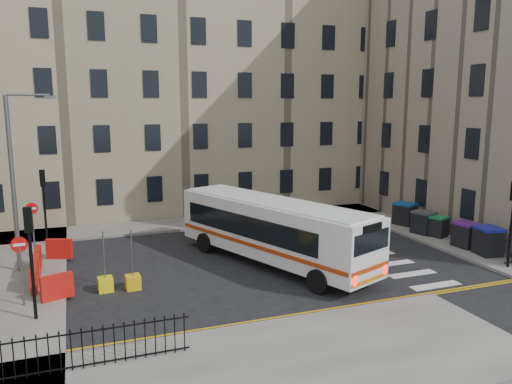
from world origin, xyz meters
TOP-DOWN VIEW (x-y plane):
  - ground at (0.00, 0.00)m, footprint 120.00×120.00m
  - pavement_north at (-6.00, 8.60)m, footprint 36.00×3.20m
  - pavement_east at (9.00, 4.00)m, footprint 2.40×26.00m
  - pavement_sw at (-7.00, -10.00)m, footprint 20.00×6.00m
  - terrace_north at (-7.00, 15.50)m, footprint 38.30×10.80m
  - corner_east at (19.00, 5.00)m, footprint 17.80×24.30m
  - traffic_light_nw at (-12.00, 6.50)m, footprint 0.28×0.22m
  - traffic_light_sw at (-12.00, -4.00)m, footprint 0.28×0.22m
  - streetlamp at (-13.00, 2.00)m, footprint 0.50×0.22m
  - no_entry_north at (-12.50, 4.50)m, footprint 0.60×0.08m
  - no_entry_south at (-12.50, -2.50)m, footprint 0.60×0.08m
  - roadworks_barriers at (-11.84, 0.50)m, footprint 1.66×6.26m
  - iron_railings at (-11.25, -8.20)m, footprint 7.80×0.04m
  - bus at (-1.50, -0.78)m, footprint 6.61×11.54m
  - wheelie_bin_a at (9.22, -3.63)m, footprint 1.35×1.48m
  - wheelie_bin_b at (9.19, -2.14)m, footprint 1.19×1.33m
  - wheelie_bin_c at (9.23, 0.20)m, footprint 1.26×1.34m
  - wheelie_bin_d at (8.92, 1.01)m, footprint 1.34×1.45m
  - wheelie_bin_e at (9.27, 3.25)m, footprint 1.51×1.60m
  - pedestrian at (9.03, -5.13)m, footprint 0.77×0.58m
  - bollard_yellow at (-8.32, -1.83)m, footprint 0.62×0.62m
  - bollard_chevron at (-9.44, -1.69)m, footprint 0.63×0.63m

SIDE VIEW (x-z plane):
  - ground at x=0.00m, z-range 0.00..0.00m
  - pavement_north at x=-6.00m, z-range 0.00..0.15m
  - pavement_east at x=9.00m, z-range 0.00..0.15m
  - pavement_sw at x=-7.00m, z-range 0.00..0.15m
  - bollard_yellow at x=-8.32m, z-range 0.00..0.60m
  - bollard_chevron at x=-9.44m, z-range 0.00..0.60m
  - roadworks_barriers at x=-11.84m, z-range 0.15..1.15m
  - wheelie_bin_c at x=9.23m, z-range 0.16..1.34m
  - iron_railings at x=-11.25m, z-range 0.15..1.35m
  - wheelie_bin_d at x=8.92m, z-range 0.16..1.49m
  - wheelie_bin_b at x=9.19m, z-range 0.16..1.50m
  - wheelie_bin_e at x=9.27m, z-range 0.16..1.56m
  - wheelie_bin_a at x=9.22m, z-range 0.16..1.59m
  - pedestrian at x=9.03m, z-range 0.15..2.07m
  - bus at x=-1.50m, z-range 0.24..3.35m
  - no_entry_north at x=-12.50m, z-range 0.58..3.58m
  - no_entry_south at x=-12.50m, z-range 0.58..3.58m
  - traffic_light_nw at x=-12.00m, z-range 0.82..4.92m
  - traffic_light_sw at x=-12.00m, z-range 0.82..4.92m
  - streetlamp at x=-13.00m, z-range 0.27..8.41m
  - terrace_north at x=-7.00m, z-range 0.02..17.22m
  - corner_east at x=19.00m, z-range 0.02..19.22m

